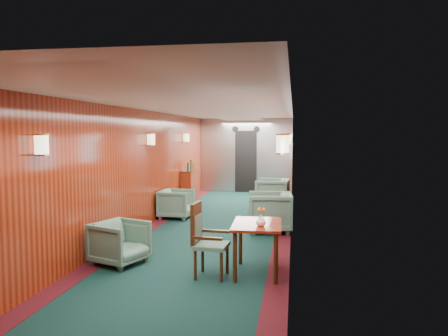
# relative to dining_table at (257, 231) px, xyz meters

# --- Properties ---
(room) EXTENTS (12.00, 12.10, 2.40)m
(room) POSITION_rel_dining_table_xyz_m (-1.05, 2.35, 1.04)
(room) COLOR black
(room) RESTS_ON ground
(bulkhead) EXTENTS (2.98, 0.17, 2.39)m
(bulkhead) POSITION_rel_dining_table_xyz_m (-1.05, 8.26, 0.59)
(bulkhead) COLOR #B1B4B9
(bulkhead) RESTS_ON ground
(windows_right) EXTENTS (0.02, 8.60, 0.80)m
(windows_right) POSITION_rel_dining_table_xyz_m (0.43, 2.60, 0.86)
(windows_right) COLOR silver
(windows_right) RESTS_ON ground
(wall_sconces) EXTENTS (2.97, 7.97, 0.25)m
(wall_sconces) POSITION_rel_dining_table_xyz_m (-1.05, 2.91, 1.20)
(wall_sconces) COLOR beige
(wall_sconces) RESTS_ON ground
(dining_table) EXTENTS (0.69, 0.96, 0.70)m
(dining_table) POSITION_rel_dining_table_xyz_m (0.00, 0.00, 0.00)
(dining_table) COLOR maroon
(dining_table) RESTS_ON ground
(side_chair) EXTENTS (0.48, 0.50, 1.01)m
(side_chair) POSITION_rel_dining_table_xyz_m (-0.69, -0.23, -0.05)
(side_chair) COLOR #1F483D
(side_chair) RESTS_ON ground
(credenza) EXTENTS (0.31, 1.00, 1.17)m
(credenza) POSITION_rel_dining_table_xyz_m (-2.39, 5.98, -0.13)
(credenza) COLOR maroon
(credenza) RESTS_ON ground
(flower_vase) EXTENTS (0.17, 0.17, 0.15)m
(flower_vase) POSITION_rel_dining_table_xyz_m (0.07, -0.18, 0.19)
(flower_vase) COLOR white
(flower_vase) RESTS_ON dining_table
(armchair_left_near) EXTENTS (0.89, 0.88, 0.64)m
(armchair_left_near) POSITION_rel_dining_table_xyz_m (-2.04, 0.13, -0.27)
(armchair_left_near) COLOR #1F483D
(armchair_left_near) RESTS_ON ground
(armchair_left_far) EXTENTS (0.75, 0.73, 0.65)m
(armchair_left_far) POSITION_rel_dining_table_xyz_m (-2.14, 3.61, -0.27)
(armchair_left_far) COLOR #1F483D
(armchair_left_far) RESTS_ON ground
(armchair_right_near) EXTENTS (0.92, 0.90, 0.78)m
(armchair_right_near) POSITION_rel_dining_table_xyz_m (0.03, 2.61, -0.20)
(armchair_right_near) COLOR #1F483D
(armchair_right_near) RESTS_ON ground
(armchair_right_far) EXTENTS (0.89, 0.87, 0.75)m
(armchair_right_far) POSITION_rel_dining_table_xyz_m (-0.05, 5.39, -0.22)
(armchair_right_far) COLOR #1F483D
(armchair_right_far) RESTS_ON ground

